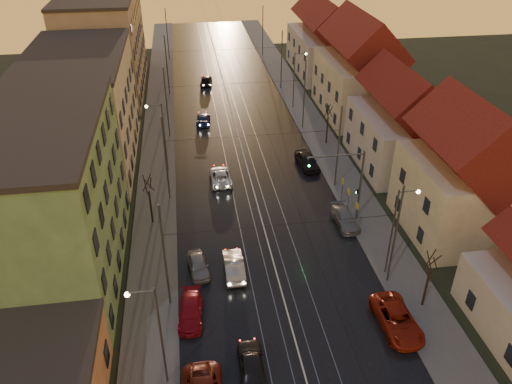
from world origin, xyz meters
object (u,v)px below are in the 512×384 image
parked_left_3 (198,265)px  street_lamp_3 (296,75)px  driving_car_0 (251,364)px  driving_car_3 (203,119)px  traffic_light_mast (351,177)px  street_lamp_1 (397,224)px  driving_car_2 (221,176)px  parked_right_1 (345,219)px  parked_right_2 (307,161)px  driving_car_4 (206,80)px  parked_left_2 (190,312)px  driving_car_1 (234,266)px  street_lamp_0 (155,328)px  parked_right_0 (397,319)px  street_lamp_2 (161,131)px

parked_left_3 → street_lamp_3: bearing=57.9°
driving_car_0 → driving_car_3: (-0.77, 40.52, -0.09)m
parked_left_3 → traffic_light_mast: bearing=13.7°
street_lamp_1 → driving_car_2: size_ratio=1.71×
traffic_light_mast → parked_right_1: 4.07m
parked_right_2 → driving_car_4: bearing=102.0°
street_lamp_3 → parked_left_2: street_lamp_3 is taller
driving_car_0 → driving_car_1: bearing=-87.6°
street_lamp_0 → street_lamp_3: size_ratio=1.00×
parked_left_2 → parked_left_3: parked_left_3 is taller
parked_left_3 → street_lamp_1: bearing=-16.6°
traffic_light_mast → driving_car_4: traffic_light_mast is taller
driving_car_3 → parked_left_2: 35.26m
street_lamp_0 → street_lamp_3: (18.21, 44.00, 0.00)m
parked_left_3 → parked_right_0: 15.99m
parked_left_2 → parked_right_0: (14.54, -3.06, 0.12)m
driving_car_1 → driving_car_2: 14.95m
driving_car_0 → parked_left_3: size_ratio=1.13×
street_lamp_0 → parked_right_2: 31.20m
driving_car_3 → parked_right_0: parked_right_0 is taller
street_lamp_1 → parked_right_1: size_ratio=1.83×
driving_car_1 → driving_car_2: bearing=-90.7°
street_lamp_1 → parked_right_2: 19.19m
street_lamp_1 → parked_right_2: (-2.42, 18.59, -4.10)m
driving_car_4 → parked_left_2: 50.49m
street_lamp_0 → traffic_light_mast: street_lamp_0 is taller
street_lamp_0 → driving_car_4: (6.29, 55.67, -4.15)m
street_lamp_1 → street_lamp_3: (0.00, 36.00, 0.00)m
street_lamp_1 → driving_car_3: bearing=112.2°
parked_left_3 → parked_right_1: size_ratio=0.85×
parked_left_3 → parked_right_2: 20.70m
street_lamp_0 → street_lamp_2: same height
street_lamp_0 → street_lamp_2: (0.00, 28.00, 0.00)m
street_lamp_1 → parked_left_3: bearing=170.9°
street_lamp_3 → traffic_light_mast: street_lamp_3 is taller
street_lamp_1 → traffic_light_mast: size_ratio=1.11×
driving_car_3 → driving_car_4: size_ratio=0.99×
street_lamp_0 → driving_car_1: size_ratio=1.81×
street_lamp_0 → driving_car_4: size_ratio=1.85×
parked_left_3 → driving_car_2: bearing=70.4°
street_lamp_2 → parked_right_2: (15.79, -1.41, -4.10)m
driving_car_1 → driving_car_3: 30.63m
street_lamp_2 → parked_right_0: size_ratio=1.51×
street_lamp_2 → parked_right_1: 21.48m
driving_car_1 → parked_right_1: 12.23m
street_lamp_0 → driving_car_3: street_lamp_0 is taller
street_lamp_0 → traffic_light_mast: size_ratio=1.11×
parked_right_1 → parked_left_2: bearing=-149.7°
driving_car_2 → parked_right_1: size_ratio=1.07×
traffic_light_mast → parked_left_3: bearing=-158.9°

